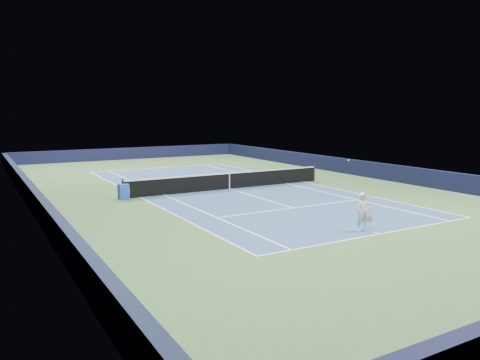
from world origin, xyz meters
TOP-DOWN VIEW (x-y plane):
  - ground at (0.00, 0.00)m, footprint 40.00×40.00m
  - wall_far at (0.00, 19.82)m, footprint 22.00×0.35m
  - wall_right at (10.82, 0.00)m, footprint 0.35×40.00m
  - wall_left at (-10.82, 0.00)m, footprint 0.35×40.00m
  - court_surface at (0.00, 0.00)m, footprint 10.97×23.77m
  - baseline_far at (0.00, 11.88)m, footprint 10.97×0.08m
  - baseline_near at (0.00, -11.88)m, footprint 10.97×0.08m
  - sideline_doubles_right at (5.49, 0.00)m, footprint 0.08×23.77m
  - sideline_doubles_left at (-5.49, 0.00)m, footprint 0.08×23.77m
  - sideline_singles_right at (4.12, 0.00)m, footprint 0.08×23.77m
  - sideline_singles_left at (-4.12, 0.00)m, footprint 0.08×23.77m
  - service_line_far at (0.00, 6.40)m, footprint 8.23×0.08m
  - service_line_near at (0.00, -6.40)m, footprint 8.23×0.08m
  - center_service_line at (0.00, 0.00)m, footprint 0.08×12.80m
  - center_mark_far at (0.00, 11.73)m, footprint 0.08×0.30m
  - center_mark_near at (0.00, -11.73)m, footprint 0.08×0.30m
  - tennis_net at (0.00, 0.00)m, footprint 12.90×0.10m
  - sponsor_cube at (-6.40, -0.08)m, footprint 0.58×0.48m
  - tennis_player at (-0.28, -11.24)m, footprint 0.76×1.26m

SIDE VIEW (x-z plane):
  - ground at x=0.00m, z-range 0.00..0.00m
  - court_surface at x=0.00m, z-range 0.00..0.01m
  - baseline_far at x=0.00m, z-range 0.01..0.01m
  - baseline_near at x=0.00m, z-range 0.01..0.01m
  - sideline_doubles_right at x=5.49m, z-range 0.01..0.01m
  - sideline_doubles_left at x=-5.49m, z-range 0.01..0.01m
  - sideline_singles_right at x=4.12m, z-range 0.01..0.01m
  - sideline_singles_left at x=-4.12m, z-range 0.01..0.01m
  - service_line_far at x=0.00m, z-range 0.01..0.01m
  - service_line_near at x=0.00m, z-range 0.01..0.01m
  - center_service_line at x=0.00m, z-range 0.01..0.01m
  - center_mark_far at x=0.00m, z-range 0.01..0.01m
  - center_mark_near at x=0.00m, z-range 0.01..0.01m
  - sponsor_cube at x=-6.40m, z-range 0.00..0.82m
  - tennis_net at x=0.00m, z-range -0.03..1.04m
  - wall_far at x=0.00m, z-range 0.00..1.10m
  - wall_right at x=10.82m, z-range 0.00..1.10m
  - wall_left at x=-10.82m, z-range 0.00..1.10m
  - tennis_player at x=-0.28m, z-range -0.58..2.11m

